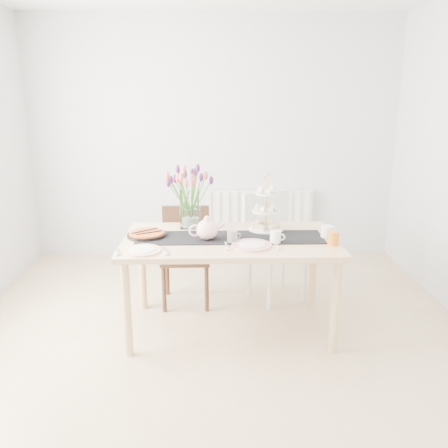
{
  "coord_description": "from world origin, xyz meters",
  "views": [
    {
      "loc": [
        -0.02,
        -2.97,
        1.82
      ],
      "look_at": [
        0.06,
        0.38,
        0.87
      ],
      "focal_mm": 38.0,
      "sensor_mm": 36.0,
      "label": 1
    }
  ],
  "objects_px": {
    "mug_orange": "(333,238)",
    "dining_table": "(230,248)",
    "chair_white": "(272,237)",
    "tart_tin": "(147,235)",
    "chair_brown": "(186,248)",
    "cake_stand": "(266,216)",
    "tulip_vase": "(190,188)",
    "radiator": "(259,217)",
    "cream_jug": "(327,232)",
    "plate_left": "(142,250)",
    "mug_white": "(275,237)",
    "teapot": "(207,230)",
    "mug_grey": "(232,237)",
    "plate_right": "(252,245)"
  },
  "relations": [
    {
      "from": "tulip_vase",
      "to": "mug_grey",
      "type": "relative_size",
      "value": 6.6
    },
    {
      "from": "chair_brown",
      "to": "cake_stand",
      "type": "bearing_deg",
      "value": -30.11
    },
    {
      "from": "teapot",
      "to": "tart_tin",
      "type": "relative_size",
      "value": 0.89
    },
    {
      "from": "cream_jug",
      "to": "mug_white",
      "type": "distance_m",
      "value": 0.43
    },
    {
      "from": "radiator",
      "to": "cream_jug",
      "type": "distance_m",
      "value": 1.84
    },
    {
      "from": "cake_stand",
      "to": "mug_orange",
      "type": "xyz_separation_m",
      "value": [
        0.45,
        -0.37,
        -0.07
      ]
    },
    {
      "from": "chair_white",
      "to": "mug_orange",
      "type": "height_order",
      "value": "chair_white"
    },
    {
      "from": "tulip_vase",
      "to": "chair_white",
      "type": "bearing_deg",
      "value": 25.13
    },
    {
      "from": "radiator",
      "to": "plate_right",
      "type": "relative_size",
      "value": 4.2
    },
    {
      "from": "mug_grey",
      "to": "mug_white",
      "type": "xyz_separation_m",
      "value": [
        0.31,
        -0.02,
        0.0
      ]
    },
    {
      "from": "chair_brown",
      "to": "cake_stand",
      "type": "distance_m",
      "value": 0.85
    },
    {
      "from": "teapot",
      "to": "mug_grey",
      "type": "bearing_deg",
      "value": -32.86
    },
    {
      "from": "mug_grey",
      "to": "plate_left",
      "type": "xyz_separation_m",
      "value": [
        -0.63,
        -0.18,
        -0.04
      ]
    },
    {
      "from": "radiator",
      "to": "tulip_vase",
      "type": "relative_size",
      "value": 2.01
    },
    {
      "from": "mug_grey",
      "to": "plate_left",
      "type": "height_order",
      "value": "mug_grey"
    },
    {
      "from": "chair_brown",
      "to": "dining_table",
      "type": "bearing_deg",
      "value": -57.81
    },
    {
      "from": "tulip_vase",
      "to": "mug_white",
      "type": "relative_size",
      "value": 6.39
    },
    {
      "from": "cake_stand",
      "to": "cream_jug",
      "type": "xyz_separation_m",
      "value": [
        0.44,
        -0.21,
        -0.07
      ]
    },
    {
      "from": "tulip_vase",
      "to": "cream_jug",
      "type": "height_order",
      "value": "tulip_vase"
    },
    {
      "from": "mug_orange",
      "to": "radiator",
      "type": "bearing_deg",
      "value": 46.95
    },
    {
      "from": "chair_white",
      "to": "tart_tin",
      "type": "relative_size",
      "value": 3.18
    },
    {
      "from": "dining_table",
      "to": "chair_white",
      "type": "relative_size",
      "value": 1.69
    },
    {
      "from": "cake_stand",
      "to": "plate_right",
      "type": "distance_m",
      "value": 0.43
    },
    {
      "from": "tulip_vase",
      "to": "radiator",
      "type": "bearing_deg",
      "value": 64.27
    },
    {
      "from": "radiator",
      "to": "cake_stand",
      "type": "xyz_separation_m",
      "value": [
        -0.1,
        -1.57,
        0.42
      ]
    },
    {
      "from": "teapot",
      "to": "mug_grey",
      "type": "height_order",
      "value": "teapot"
    },
    {
      "from": "radiator",
      "to": "cake_stand",
      "type": "distance_m",
      "value": 1.62
    },
    {
      "from": "tulip_vase",
      "to": "cream_jug",
      "type": "xyz_separation_m",
      "value": [
        1.04,
        -0.32,
        -0.28
      ]
    },
    {
      "from": "tulip_vase",
      "to": "cake_stand",
      "type": "distance_m",
      "value": 0.65
    },
    {
      "from": "chair_brown",
      "to": "teapot",
      "type": "xyz_separation_m",
      "value": [
        0.2,
        -0.62,
        0.35
      ]
    },
    {
      "from": "mug_grey",
      "to": "mug_orange",
      "type": "height_order",
      "value": "mug_orange"
    },
    {
      "from": "cream_jug",
      "to": "teapot",
      "type": "bearing_deg",
      "value": 161.15
    },
    {
      "from": "tulip_vase",
      "to": "cake_stand",
      "type": "height_order",
      "value": "tulip_vase"
    },
    {
      "from": "radiator",
      "to": "tart_tin",
      "type": "relative_size",
      "value": 4.03
    },
    {
      "from": "dining_table",
      "to": "cake_stand",
      "type": "height_order",
      "value": "cake_stand"
    },
    {
      "from": "mug_grey",
      "to": "mug_orange",
      "type": "xyz_separation_m",
      "value": [
        0.72,
        -0.06,
        0.0
      ]
    },
    {
      "from": "tart_tin",
      "to": "cream_jug",
      "type": "bearing_deg",
      "value": -2.5
    },
    {
      "from": "chair_brown",
      "to": "plate_left",
      "type": "distance_m",
      "value": 0.94
    },
    {
      "from": "mug_orange",
      "to": "dining_table",
      "type": "bearing_deg",
      "value": 113.53
    },
    {
      "from": "teapot",
      "to": "mug_grey",
      "type": "distance_m",
      "value": 0.2
    },
    {
      "from": "radiator",
      "to": "cream_jug",
      "type": "xyz_separation_m",
      "value": [
        0.34,
        -1.77,
        0.35
      ]
    },
    {
      "from": "chair_brown",
      "to": "radiator",
      "type": "bearing_deg",
      "value": 56.89
    },
    {
      "from": "plate_left",
      "to": "chair_brown",
      "type": "bearing_deg",
      "value": 73.74
    },
    {
      "from": "tulip_vase",
      "to": "cake_stand",
      "type": "relative_size",
      "value": 1.46
    },
    {
      "from": "mug_grey",
      "to": "plate_left",
      "type": "distance_m",
      "value": 0.66
    },
    {
      "from": "dining_table",
      "to": "tart_tin",
      "type": "xyz_separation_m",
      "value": [
        -0.63,
        0.05,
        0.09
      ]
    },
    {
      "from": "mug_orange",
      "to": "plate_right",
      "type": "xyz_separation_m",
      "value": [
        -0.59,
        -0.03,
        -0.04
      ]
    },
    {
      "from": "dining_table",
      "to": "mug_grey",
      "type": "distance_m",
      "value": 0.17
    },
    {
      "from": "chair_white",
      "to": "radiator",
      "type": "bearing_deg",
      "value": 67.15
    },
    {
      "from": "chair_white",
      "to": "mug_white",
      "type": "height_order",
      "value": "chair_white"
    }
  ]
}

